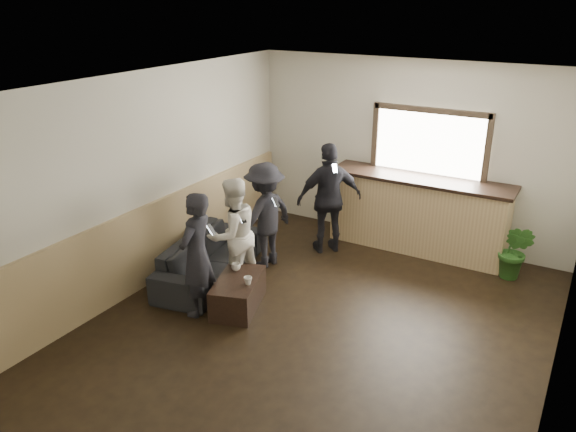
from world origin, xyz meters
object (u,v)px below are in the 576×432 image
Objects in this scene: bar_counter at (418,209)px; person_c at (265,215)px; cup_a at (236,267)px; person_d at (329,199)px; sofa at (210,258)px; person_b at (233,234)px; person_a at (197,255)px; cup_b at (248,281)px; potted_plant at (515,252)px; coffee_table at (238,293)px.

person_c is (-1.71, -1.62, 0.12)m from bar_counter.
cup_a is 0.07× the size of person_d.
person_b is at bearing -108.46° from sofa.
bar_counter reaches higher than person_a.
cup_b is 0.13× the size of potted_plant.
cup_a is 0.08× the size of person_c.
cup_a is at bearing 153.00° from person_a.
sofa is 2.23× the size of coffee_table.
person_c is at bearing 113.27° from cup_b.
person_d is (1.03, 1.59, 0.55)m from sofa.
person_b is (-0.35, 0.42, 0.56)m from coffee_table.
person_a is (-0.20, -0.51, 0.34)m from cup_a.
person_d is at bearing 88.74° from cup_b.
bar_counter reaches higher than person_c.
coffee_table is 0.75m from person_a.
person_c reaches higher than cup_b.
cup_b is at bearing 36.70° from person_c.
person_a reaches higher than coffee_table.
person_a is at bearing -118.58° from bar_counter.
potted_plant is (2.83, 2.50, 0.21)m from coffee_table.
person_a is 0.93× the size of person_d.
cup_b is 2.15m from person_d.
bar_counter reaches higher than cup_b.
cup_b is 0.77m from person_b.
potted_plant is 2.67m from person_d.
person_a is (-0.53, -0.28, 0.34)m from cup_b.
coffee_table is at bearing -115.77° from bar_counter.
bar_counter is at bearing 146.89° from person_c.
person_b is (-0.00, 0.74, -0.02)m from person_a.
cup_b is 1.38m from person_c.
person_c is at bearing -161.46° from person_b.
person_b reaches higher than coffee_table.
potted_plant is 3.46m from person_c.
cup_b is at bearing -112.40° from bar_counter.
person_d reaches higher than cup_a.
person_d is (-2.60, -0.43, 0.43)m from potted_plant.
cup_a is at bearing 59.22° from person_b.
coffee_table is 0.57× the size of person_a.
bar_counter is 3.03m from cup_a.
potted_plant is at bearing 41.50° from coffee_table.
sofa is at bearing -79.35° from person_b.
person_a is at bearing -111.10° from cup_a.
person_c is at bearing 174.10° from person_a.
potted_plant is 0.52× the size of person_a.
bar_counter is at bearing 64.23° from coffee_table.
sofa is at bearing 13.81° from person_d.
sofa is 1.97m from person_d.
cup_a is (0.65, -0.29, 0.15)m from sofa.
person_c is (-0.53, 1.23, 0.32)m from cup_b.
coffee_table is at bearing -131.50° from sofa.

